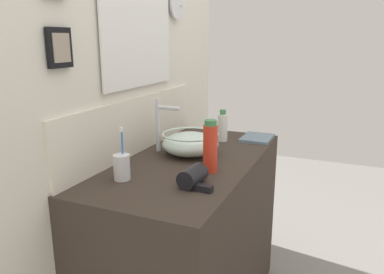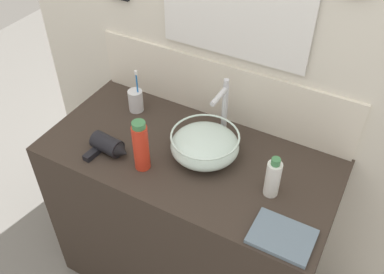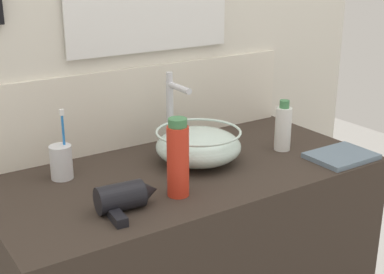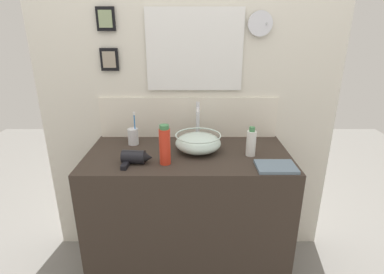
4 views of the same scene
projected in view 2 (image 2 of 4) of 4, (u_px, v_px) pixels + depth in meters
name	position (u px, v px, depth m)	size (l,w,h in m)	color
ground_plane	(189.00, 273.00, 2.27)	(6.00, 6.00, 0.00)	gray
vanity_counter	(189.00, 222.00, 1.98)	(1.18, 0.57, 0.87)	#382D26
back_panel	(228.00, 27.00, 1.63)	(1.94, 0.09, 2.56)	silver
glass_bowl_sink	(205.00, 145.00, 1.65)	(0.27, 0.27, 0.11)	silver
faucet	(223.00, 104.00, 1.69)	(0.02, 0.13, 0.26)	silver
hair_drier	(109.00, 146.00, 1.68)	(0.17, 0.13, 0.07)	black
toothbrush_cup	(136.00, 100.00, 1.88)	(0.06, 0.06, 0.21)	silver
soap_dispenser	(273.00, 178.00, 1.49)	(0.05, 0.05, 0.17)	white
spray_bottle	(141.00, 146.00, 1.58)	(0.06, 0.06, 0.22)	red
hand_towel	(282.00, 237.00, 1.39)	(0.20, 0.15, 0.02)	slate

